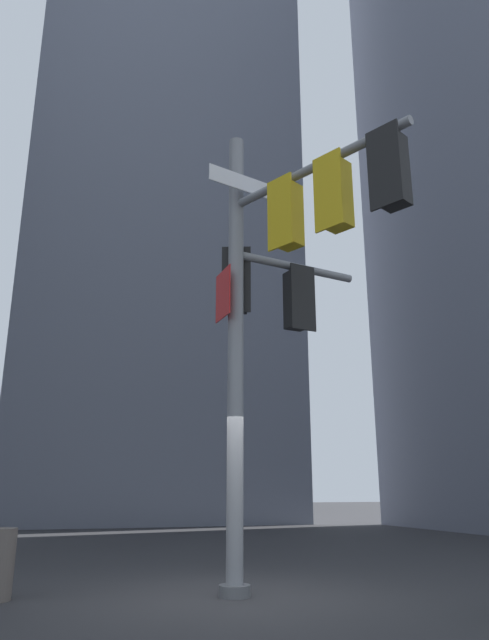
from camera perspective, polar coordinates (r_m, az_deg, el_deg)
ground at (r=9.05m, az=-0.98°, el=-25.33°), size 120.00×120.00×0.00m
building_mid_block at (r=37.59m, az=-8.41°, el=16.91°), size 13.16×13.16×43.71m
signal_pole_assembly at (r=9.07m, az=3.27°, el=3.82°), size 2.94×3.56×7.27m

